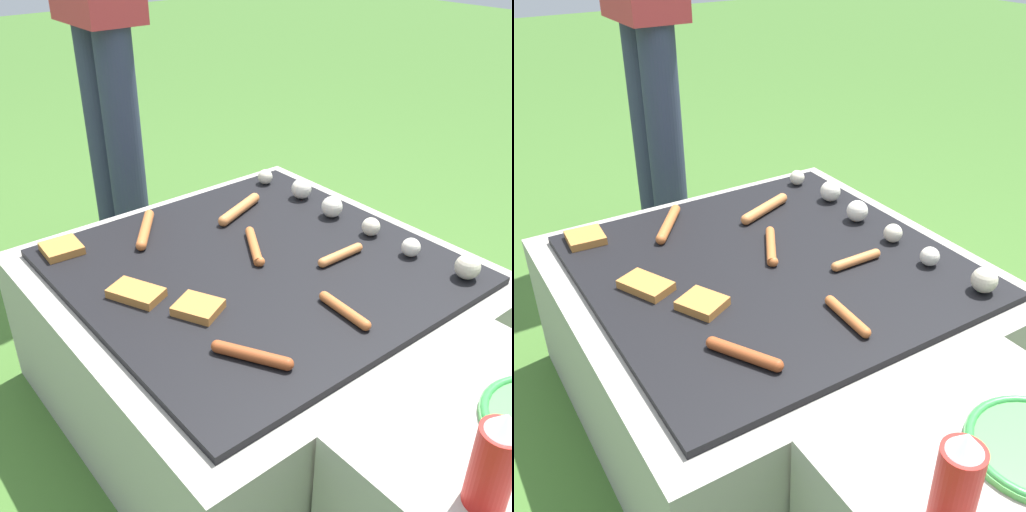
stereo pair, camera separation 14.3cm
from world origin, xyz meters
TOP-DOWN VIEW (x-y plane):
  - ground_plane at (0.00, 0.00)m, footprint 14.00×14.00m
  - grill at (0.00, 0.00)m, footprint 0.95×0.95m
  - sausage_front_center at (-0.05, 0.04)m, footprint 0.16×0.11m
  - sausage_mid_right at (0.28, 0.01)m, footprint 0.15×0.03m
  - sausage_back_center at (-0.24, 0.13)m, footprint 0.09×0.19m
  - sausage_back_left at (0.11, 0.17)m, footprint 0.02×0.14m
  - sausage_front_left at (-0.30, -0.13)m, footprint 0.17×0.13m
  - sausage_front_right at (0.27, -0.23)m, footprint 0.15×0.10m
  - bread_slice_right at (0.08, -0.22)m, footprint 0.12×0.11m
  - bread_slice_center at (-0.35, -0.34)m, footprint 0.10×0.10m
  - bread_slice_left at (-0.05, -0.29)m, footprint 0.14×0.11m
  - mushroom_row at (0.01, 0.33)m, footprint 0.76×0.08m
  - condiment_bottle at (0.73, -0.16)m, footprint 0.06×0.06m

SIDE VIEW (x-z plane):
  - ground_plane at x=0.00m, z-range 0.00..0.00m
  - grill at x=0.00m, z-range 0.00..0.41m
  - bread_slice_center at x=-0.35m, z-range 0.41..0.43m
  - bread_slice_right at x=0.08m, z-range 0.41..0.43m
  - bread_slice_left at x=-0.05m, z-range 0.41..0.43m
  - sausage_mid_right at x=0.28m, z-range 0.41..0.43m
  - sausage_back_left at x=0.11m, z-range 0.41..0.43m
  - sausage_front_center at x=-0.05m, z-range 0.41..0.43m
  - sausage_front_right at x=0.27m, z-range 0.41..0.44m
  - sausage_front_left at x=-0.30m, z-range 0.41..0.44m
  - sausage_back_center at x=-0.24m, z-range 0.41..0.44m
  - mushroom_row at x=0.01m, z-range 0.41..0.47m
  - condiment_bottle at x=0.73m, z-range 0.41..0.58m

